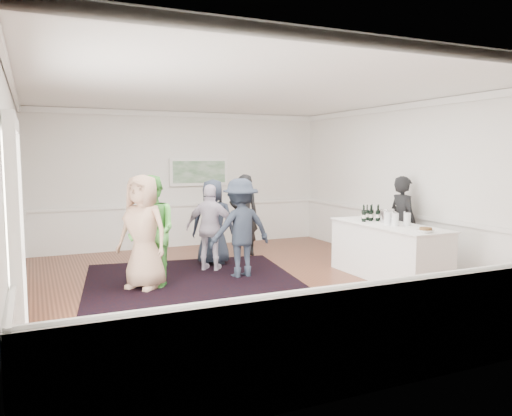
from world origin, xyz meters
name	(u,v)px	position (x,y,z in m)	size (l,w,h in m)	color
floor	(249,285)	(0.00, 0.00, 0.00)	(8.00, 8.00, 0.00)	brown
ceiling	(249,92)	(0.00, 0.00, 3.20)	(7.00, 8.00, 0.02)	white
wall_left	(14,197)	(-3.50, 0.00, 1.60)	(0.02, 8.00, 3.20)	white
wall_right	(414,185)	(3.50, 0.00, 1.60)	(0.02, 8.00, 3.20)	white
wall_back	(182,180)	(0.00, 4.00, 1.60)	(7.00, 0.02, 3.20)	white
wall_front	(420,217)	(0.00, -4.00, 1.60)	(7.00, 0.02, 3.20)	white
wainscoting	(249,255)	(0.00, 0.00, 0.50)	(7.00, 8.00, 1.00)	white
mirror	(20,179)	(-3.45, 1.30, 1.80)	(0.05, 1.25, 1.85)	gold
doorway	(15,229)	(-3.45, -1.90, 1.42)	(0.10, 1.78, 2.56)	white
landscape_painting	(199,172)	(0.40, 3.95, 1.78)	(1.44, 0.06, 0.66)	white
area_rug	(198,289)	(-0.90, 0.02, 0.01)	(3.57, 4.69, 0.02)	black
serving_table	(388,251)	(2.43, -0.60, 0.49)	(0.91, 2.39, 0.97)	white
bartender	(403,222)	(3.20, -0.05, 0.89)	(0.65, 0.43, 1.78)	black
guest_tan	(143,232)	(-1.66, 0.47, 0.93)	(0.91, 0.59, 1.87)	tan
guest_green	(152,231)	(-1.51, 0.55, 0.93)	(0.90, 0.70, 1.85)	#57BF4C
guest_lilac	(211,228)	(-0.24, 1.24, 0.82)	(0.96, 0.40, 1.64)	silver
guest_dark_a	(241,228)	(0.08, 0.57, 0.88)	(1.14, 0.66, 1.77)	#212938
guest_dark_b	(244,215)	(0.88, 2.32, 0.89)	(0.65, 0.42, 1.77)	black
guest_navy	(213,222)	(-0.02, 1.73, 0.85)	(0.84, 0.54, 1.71)	#212938
wine_bottles	(370,212)	(2.42, -0.07, 1.12)	(0.45, 0.28, 0.31)	black
juice_pitchers	(397,219)	(2.43, -0.79, 1.09)	(0.38, 0.31, 0.24)	#69A93C
ice_bucket	(387,216)	(2.52, -0.43, 1.08)	(0.26, 0.26, 0.24)	silver
nut_bowl	(426,230)	(2.33, -1.60, 1.01)	(0.25, 0.25, 0.08)	white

